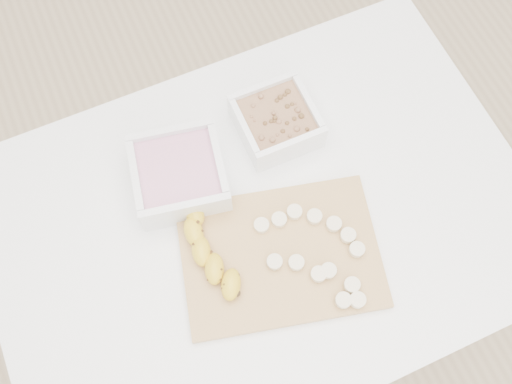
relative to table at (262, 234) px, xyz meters
name	(u,v)px	position (x,y,z in m)	size (l,w,h in m)	color
ground	(260,298)	(0.00, 0.00, -0.65)	(3.50, 3.50, 0.00)	#C6AD89
table	(262,234)	(0.00, 0.00, 0.00)	(1.00, 0.70, 0.75)	white
bowl_yogurt	(179,174)	(-0.11, 0.13, 0.14)	(0.19, 0.19, 0.08)	white
bowl_granola	(276,121)	(0.10, 0.16, 0.13)	(0.14, 0.14, 0.07)	white
cutting_board	(280,255)	(0.00, -0.08, 0.10)	(0.35, 0.25, 0.01)	tan
banana	(210,251)	(-0.11, -0.03, 0.13)	(0.05, 0.20, 0.03)	gold
banana_slices	(318,252)	(0.06, -0.11, 0.12)	(0.17, 0.22, 0.02)	beige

